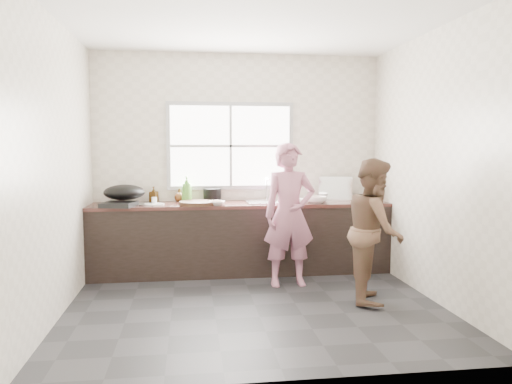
{
  "coord_description": "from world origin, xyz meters",
  "views": [
    {
      "loc": [
        -0.62,
        -4.72,
        1.55
      ],
      "look_at": [
        0.1,
        0.65,
        1.05
      ],
      "focal_mm": 35.0,
      "sensor_mm": 36.0,
      "label": 1
    }
  ],
  "objects": [
    {
      "name": "wall_front",
      "position": [
        0.0,
        -1.6,
        1.35
      ],
      "size": [
        3.6,
        0.01,
        2.7
      ],
      "primitive_type": "cube",
      "color": "beige",
      "rests_on": "ground"
    },
    {
      "name": "faucet",
      "position": [
        0.35,
        1.49,
        1.01
      ],
      "size": [
        0.02,
        0.02,
        0.3
      ],
      "primitive_type": "cylinder",
      "color": "silver",
      "rests_on": "countertop"
    },
    {
      "name": "countertop",
      "position": [
        0.0,
        1.29,
        0.84
      ],
      "size": [
        3.6,
        0.64,
        0.04
      ],
      "primitive_type": "cube",
      "color": "#391C17",
      "rests_on": "cabinet"
    },
    {
      "name": "person_side",
      "position": [
        1.2,
        -0.01,
        0.72
      ],
      "size": [
        0.72,
        0.82,
        1.43
      ],
      "primitive_type": "imported",
      "rotation": [
        0.0,
        0.0,
        1.28
      ],
      "color": "brown",
      "rests_on": "floor"
    },
    {
      "name": "burner",
      "position": [
        -1.42,
        1.09,
        0.89
      ],
      "size": [
        0.42,
        0.42,
        0.05
      ],
      "primitive_type": "cube",
      "rotation": [
        0.0,
        0.0,
        -0.23
      ],
      "color": "black",
      "rests_on": "countertop"
    },
    {
      "name": "bottle_brown_short",
      "position": [
        -0.74,
        1.52,
        0.93
      ],
      "size": [
        0.15,
        0.15,
        0.15
      ],
      "primitive_type": "imported",
      "rotation": [
        0.0,
        0.0,
        0.38
      ],
      "color": "#4D2B13",
      "rests_on": "countertop"
    },
    {
      "name": "cabinet",
      "position": [
        0.0,
        1.29,
        0.41
      ],
      "size": [
        3.6,
        0.62,
        0.82
      ],
      "primitive_type": "cube",
      "color": "black",
      "rests_on": "floor"
    },
    {
      "name": "wall_left",
      "position": [
        -1.8,
        0.0,
        1.35
      ],
      "size": [
        0.01,
        3.2,
        2.7
      ],
      "primitive_type": "cube",
      "color": "silver",
      "rests_on": "ground"
    },
    {
      "name": "wok",
      "position": [
        -1.38,
        1.24,
        1.01
      ],
      "size": [
        0.61,
        0.61,
        0.18
      ],
      "primitive_type": "ellipsoid",
      "rotation": [
        0.0,
        0.0,
        0.34
      ],
      "color": "black",
      "rests_on": "burner"
    },
    {
      "name": "window_glazing",
      "position": [
        -0.1,
        1.57,
        1.55
      ],
      "size": [
        1.5,
        0.01,
        1.0
      ],
      "primitive_type": "cube",
      "color": "white",
      "rests_on": "window_frame"
    },
    {
      "name": "bowl_mince",
      "position": [
        -0.31,
        1.08,
        0.88
      ],
      "size": [
        0.23,
        0.23,
        0.05
      ],
      "primitive_type": "imported",
      "rotation": [
        0.0,
        0.0,
        -0.2
      ],
      "color": "white",
      "rests_on": "countertop"
    },
    {
      "name": "ceiling",
      "position": [
        0.0,
        0.0,
        2.71
      ],
      "size": [
        3.6,
        3.2,
        0.01
      ],
      "primitive_type": "cube",
      "color": "silver",
      "rests_on": "wall_back"
    },
    {
      "name": "bowl_held",
      "position": [
        0.68,
        1.15,
        0.89
      ],
      "size": [
        0.22,
        0.22,
        0.07
      ],
      "primitive_type": "imported",
      "rotation": [
        0.0,
        0.0,
        0.03
      ],
      "color": "white",
      "rests_on": "countertop"
    },
    {
      "name": "bowl_crabs",
      "position": [
        0.89,
        1.13,
        0.89
      ],
      "size": [
        0.27,
        0.27,
        0.07
      ],
      "primitive_type": "imported",
      "rotation": [
        0.0,
        0.0,
        0.34
      ],
      "color": "silver",
      "rests_on": "countertop"
    },
    {
      "name": "woman",
      "position": [
        0.47,
        0.65,
        0.74
      ],
      "size": [
        0.56,
        0.38,
        1.48
      ],
      "primitive_type": "imported",
      "rotation": [
        0.0,
        0.0,
        0.05
      ],
      "color": "#B26A83",
      "rests_on": "floor"
    },
    {
      "name": "pot_lid_right",
      "position": [
        -1.07,
        1.2,
        0.87
      ],
      "size": [
        0.33,
        0.33,
        0.01
      ],
      "primitive_type": "cylinder",
      "rotation": [
        0.0,
        0.0,
        0.17
      ],
      "color": "#B7B9BE",
      "rests_on": "countertop"
    },
    {
      "name": "black_pot",
      "position": [
        -0.34,
        1.52,
        0.94
      ],
      "size": [
        0.26,
        0.26,
        0.16
      ],
      "primitive_type": "cylinder",
      "rotation": [
        0.0,
        0.0,
        0.17
      ],
      "color": "black",
      "rests_on": "countertop"
    },
    {
      "name": "dish_rack",
      "position": [
        1.22,
        1.39,
        1.02
      ],
      "size": [
        0.48,
        0.4,
        0.31
      ],
      "primitive_type": "cube",
      "rotation": [
        0.0,
        0.0,
        -0.31
      ],
      "color": "silver",
      "rests_on": "countertop"
    },
    {
      "name": "plate_food",
      "position": [
        -1.03,
        1.18,
        0.87
      ],
      "size": [
        0.29,
        0.29,
        0.02
      ],
      "primitive_type": "cylinder",
      "rotation": [
        0.0,
        0.0,
        -0.28
      ],
      "color": "silver",
      "rests_on": "countertop"
    },
    {
      "name": "cleaver",
      "position": [
        -0.31,
        1.18,
        0.9
      ],
      "size": [
        0.21,
        0.18,
        0.01
      ],
      "primitive_type": "cube",
      "rotation": [
        0.0,
        0.0,
        0.61
      ],
      "color": "silver",
      "rests_on": "cutting_board"
    },
    {
      "name": "sink",
      "position": [
        0.35,
        1.29,
        0.86
      ],
      "size": [
        0.55,
        0.45,
        0.02
      ],
      "primitive_type": "cube",
      "color": "silver",
      "rests_on": "countertop"
    },
    {
      "name": "pot_lid_left",
      "position": [
        -1.21,
        1.28,
        0.87
      ],
      "size": [
        0.29,
        0.29,
        0.01
      ],
      "primitive_type": "cylinder",
      "rotation": [
        0.0,
        0.0,
        0.19
      ],
      "color": "#B1B4B8",
      "rests_on": "countertop"
    },
    {
      "name": "wall_right",
      "position": [
        1.8,
        0.0,
        1.35
      ],
      "size": [
        0.01,
        3.2,
        2.7
      ],
      "primitive_type": "cube",
      "color": "silver",
      "rests_on": "ground"
    },
    {
      "name": "bottle_brown_tall",
      "position": [
        -1.06,
        1.52,
        0.95
      ],
      "size": [
        0.1,
        0.11,
        0.18
      ],
      "primitive_type": "imported",
      "rotation": [
        0.0,
        0.0,
        -0.41
      ],
      "color": "#3E290F",
      "rests_on": "countertop"
    },
    {
      "name": "floor",
      "position": [
        0.0,
        0.0,
        -0.01
      ],
      "size": [
        3.6,
        3.2,
        0.01
      ],
      "primitive_type": "cube",
      "color": "#252527",
      "rests_on": "ground"
    },
    {
      "name": "window_frame",
      "position": [
        -0.1,
        1.59,
        1.55
      ],
      "size": [
        1.6,
        0.05,
        1.1
      ],
      "primitive_type": "cube",
      "color": "#9EA0A5",
      "rests_on": "wall_back"
    },
    {
      "name": "bottle_green",
      "position": [
        -0.65,
        1.4,
        1.02
      ],
      "size": [
        0.16,
        0.16,
        0.33
      ],
      "primitive_type": "imported",
      "rotation": [
        0.0,
        0.0,
        -0.38
      ],
      "color": "#4E9832",
      "rests_on": "countertop"
    },
    {
      "name": "glass_jar",
      "position": [
        -1.04,
        1.24,
        0.9
      ],
      "size": [
        0.07,
        0.07,
        0.09
      ],
      "primitive_type": "cylinder",
      "rotation": [
        0.0,
        0.0,
        -0.06
      ],
      "color": "white",
      "rests_on": "countertop"
    },
    {
      "name": "wall_back",
      "position": [
        0.0,
        1.6,
        1.35
      ],
      "size": [
        3.6,
        0.01,
        2.7
      ],
      "primitive_type": "cube",
      "color": "beige",
      "rests_on": "ground"
    },
    {
      "name": "cutting_board",
      "position": [
        -0.53,
        1.13,
        0.88
      ],
      "size": [
        0.55,
        0.55,
        0.04
      ],
      "primitive_type": "cylinder",
      "rotation": [
        0.0,
        0.0,
        0.33
      ],
      "color": "#342114",
      "rests_on": "countertop"
    }
  ]
}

